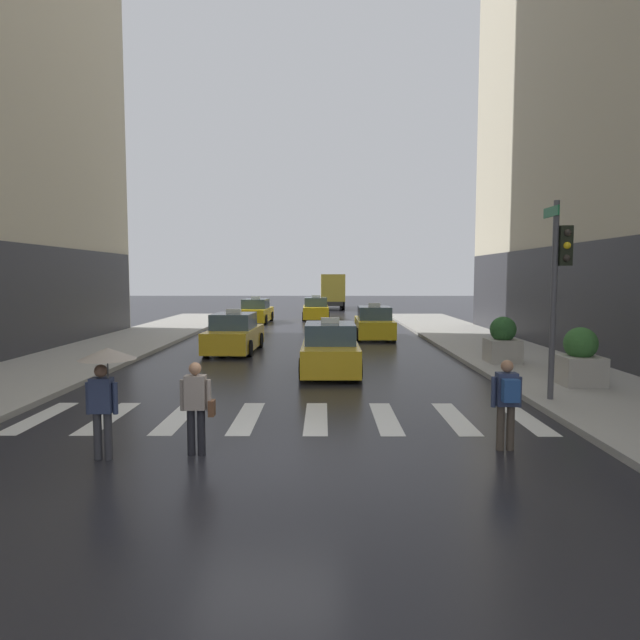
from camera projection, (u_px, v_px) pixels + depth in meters
name	position (u px, v px, depth m)	size (l,w,h in m)	color
ground_plane	(268.00, 464.00, 9.13)	(160.00, 160.00, 0.00)	black
crosswalk_markings	(282.00, 418.00, 12.12)	(11.30, 2.80, 0.01)	silver
traffic_light_pole	(559.00, 272.00, 13.08)	(0.44, 0.84, 4.80)	#47474C
taxi_lead	(330.00, 350.00, 17.92)	(1.93, 4.54, 1.80)	gold
taxi_second	(234.00, 335.00, 22.71)	(2.07, 4.61, 1.80)	gold
taxi_third	(374.00, 324.00, 27.81)	(1.97, 4.56, 1.80)	yellow
taxi_fourth	(256.00, 312.00, 37.16)	(2.11, 4.62, 1.80)	yellow
taxi_fifth	(316.00, 310.00, 39.80)	(2.00, 4.57, 1.80)	yellow
box_truck	(332.00, 290.00, 52.82)	(2.34, 7.56, 3.35)	#2D2D2D
pedestrian_with_umbrella	(105.00, 372.00, 9.25)	(0.96, 0.96, 1.94)	#333338
pedestrian_with_backpack	(507.00, 398.00, 9.76)	(0.55, 0.43, 1.65)	#473D33
pedestrian_with_handbag	(197.00, 403.00, 9.54)	(0.60, 0.24, 1.65)	black
planter_near_corner	(580.00, 359.00, 15.04)	(1.10, 1.10, 1.60)	#A8A399
planter_mid_block	(503.00, 342.00, 19.03)	(1.10, 1.10, 1.60)	#A8A399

